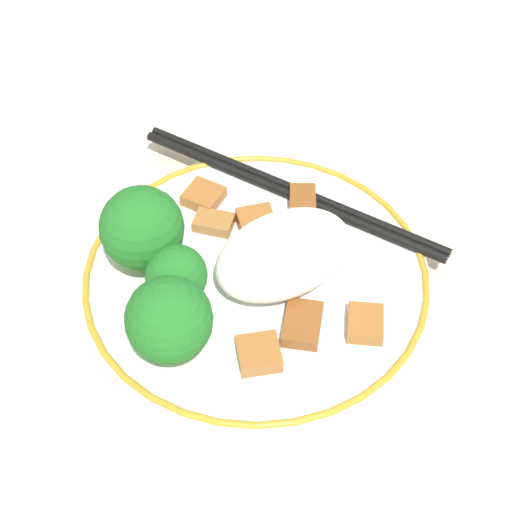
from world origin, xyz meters
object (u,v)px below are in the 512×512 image
broccoli_back_center (176,276)px  chopsticks (291,191)px  broccoli_back_left (142,229)px  plate (256,281)px  broccoli_back_right (169,320)px

broccoli_back_center → chopsticks: broccoli_back_center is taller
broccoli_back_left → broccoli_back_center: size_ratio=1.44×
broccoli_back_left → broccoli_back_center: 0.04m
plate → broccoli_back_center: (0.05, -0.01, 0.03)m
chopsticks → plate: bearing=37.8°
broccoli_back_center → chopsticks: (-0.12, -0.04, -0.02)m
broccoli_back_right → chopsticks: (-0.14, -0.07, -0.03)m
chopsticks → broccoli_back_left: bearing=0.5°
broccoli_back_left → broccoli_back_right: broccoli_back_left is taller
plate → broccoli_back_center: broccoli_back_center is taller
broccoli_back_left → broccoli_back_right: (0.02, 0.07, -0.00)m
broccoli_back_right → chopsticks: size_ratio=0.27×
plate → chopsticks: chopsticks is taller
plate → chopsticks: (-0.06, -0.05, 0.01)m
broccoli_back_left → plate: bearing=139.6°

